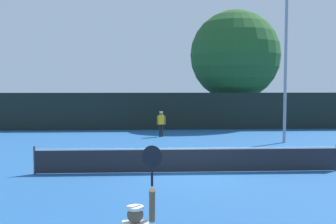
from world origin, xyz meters
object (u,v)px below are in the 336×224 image
object	(u,v)px
parked_car_near	(130,113)
parked_car_mid	(188,112)
large_tree	(235,56)
player_receiving	(161,121)
parked_car_far	(230,112)
light_pole	(286,58)
tennis_ball	(244,164)

from	to	relation	value
parked_car_near	parked_car_mid	world-z (taller)	same
large_tree	player_receiving	bearing A→B (deg)	-131.53
player_receiving	parked_car_mid	distance (m)	13.53
parked_car_near	parked_car_far	xyz separation A→B (m)	(9.96, 1.44, 0.00)
light_pole	parked_car_far	size ratio (longest dim) A/B	2.09
tennis_ball	light_pole	bearing A→B (deg)	58.19
parked_car_near	tennis_ball	bearing A→B (deg)	-70.01
large_tree	parked_car_far	bearing A→B (deg)	81.58
player_receiving	parked_car_far	xyz separation A→B (m)	(7.37, 12.86, -0.25)
player_receiving	parked_car_near	distance (m)	11.72
light_pole	large_tree	bearing A→B (deg)	93.84
player_receiving	large_tree	xyz separation A→B (m)	(6.56, 7.40, 4.96)
large_tree	parked_car_mid	xyz separation A→B (m)	(-3.39, 5.75, -5.21)
player_receiving	light_pole	world-z (taller)	light_pole
tennis_ball	light_pole	distance (m)	9.11
large_tree	parked_car_far	xyz separation A→B (m)	(0.81, 5.46, -5.21)
large_tree	parked_car_mid	bearing A→B (deg)	120.56
light_pole	parked_car_far	xyz separation A→B (m)	(0.11, 15.94, -4.27)
player_receiving	large_tree	bearing A→B (deg)	-131.53
large_tree	parked_car_far	size ratio (longest dim) A/B	2.30
parked_car_near	parked_car_mid	bearing A→B (deg)	21.10
tennis_ball	parked_car_mid	bearing A→B (deg)	90.23
light_pole	parked_car_near	distance (m)	18.05
player_receiving	parked_car_mid	size ratio (longest dim) A/B	0.38
tennis_ball	parked_car_far	bearing A→B (deg)	79.60
light_pole	parked_car_far	distance (m)	16.51
large_tree	parked_car_far	distance (m)	7.59
tennis_ball	player_receiving	bearing A→B (deg)	108.84
parked_car_near	parked_car_mid	xyz separation A→B (m)	(5.76, 1.73, 0.00)
large_tree	parked_car_near	world-z (taller)	large_tree
light_pole	parked_car_mid	bearing A→B (deg)	104.17
tennis_ball	light_pole	world-z (taller)	light_pole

